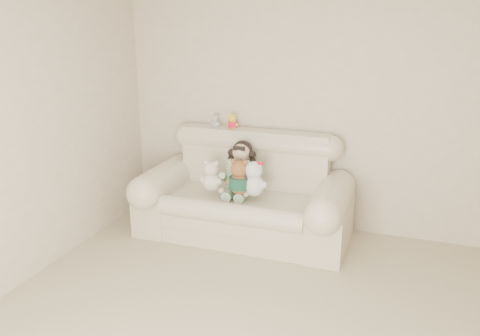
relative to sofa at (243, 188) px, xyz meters
The scene contains 8 objects.
wall_back 1.23m from the sofa, 32.05° to the left, with size 4.50×4.50×0.00m, color beige.
sofa is the anchor object (origin of this frame).
seated_child 0.21m from the sofa, 121.42° to the left, with size 0.34×0.41×0.56m, color #2B7D36, non-canonical shape.
brown_teddy 0.24m from the sofa, 85.65° to the right, with size 0.26×0.20×0.41m, color brown, non-canonical shape.
white_cat 0.28m from the sofa, 39.60° to the right, with size 0.27×0.20×0.41m, color silver, non-canonical shape.
cream_teddy 0.36m from the sofa, 153.48° to the right, with size 0.23×0.18×0.36m, color beige, non-canonical shape.
yellow_mini_bear 0.74m from the sofa, 123.87° to the left, with size 0.12×0.10×0.19m, color yellow, non-canonical shape.
grey_mini_plush 0.82m from the sofa, 140.11° to the left, with size 0.11×0.08×0.17m, color #B0B1B7, non-canonical shape.
Camera 1 is at (0.73, -2.40, 2.17)m, focal length 37.08 mm.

